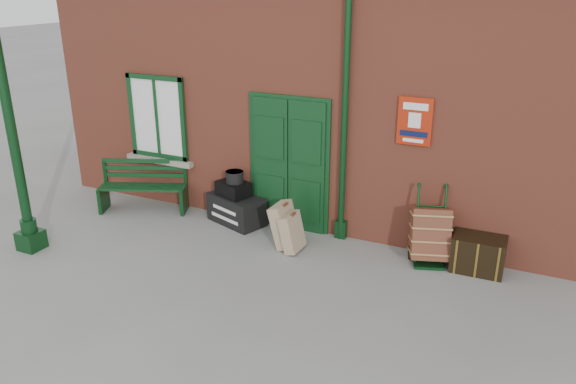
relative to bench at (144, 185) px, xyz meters
The scene contains 11 objects.
ground 3.22m from the bench, 19.19° to the right, with size 80.00×80.00×0.00m, color gray.
station_building 4.22m from the bench, 39.13° to the left, with size 10.30×4.30×4.36m.
canopy_column 2.32m from the bench, 106.09° to the right, with size 0.34×0.34×3.61m.
bench is the anchor object (origin of this frame).
houdini_trunk 1.84m from the bench, ahead, with size 0.98×0.54×0.49m, color black.
strongbox 1.78m from the bench, ahead, with size 0.54×0.39×0.25m, color black.
hatbox 1.84m from the bench, ahead, with size 0.30×0.30×0.20m, color black.
suitcase_back 2.96m from the bench, ahead, with size 0.20×0.49×0.68m, color tan.
suitcase_front 3.15m from the bench, ahead, with size 0.18×0.44×0.59m, color tan.
porter_trolley 5.12m from the bench, ahead, with size 0.71×0.74×1.14m.
dark_trunk 5.84m from the bench, ahead, with size 0.73×0.48×0.53m, color black.
Camera 1 is at (3.41, -6.46, 3.99)m, focal length 35.00 mm.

